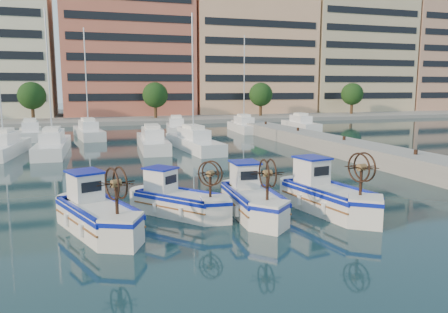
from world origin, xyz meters
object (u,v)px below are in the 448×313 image
fishing_boat_a (96,212)px  fishing_boat_b (178,199)px  fishing_boat_c (252,197)px  fishing_boat_d (327,194)px

fishing_boat_a → fishing_boat_b: (3.33, 1.25, -0.07)m
fishing_boat_b → fishing_boat_c: 3.15m
fishing_boat_a → fishing_boat_d: (9.61, -0.23, 0.04)m
fishing_boat_c → fishing_boat_d: fishing_boat_d is taller
fishing_boat_a → fishing_boat_d: 9.61m
fishing_boat_c → fishing_boat_a: bearing=-174.4°
fishing_boat_d → fishing_boat_a: bearing=168.8°
fishing_boat_a → fishing_boat_d: fishing_boat_d is taller
fishing_boat_c → fishing_boat_d: 3.31m
fishing_boat_b → fishing_boat_c: size_ratio=0.90×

